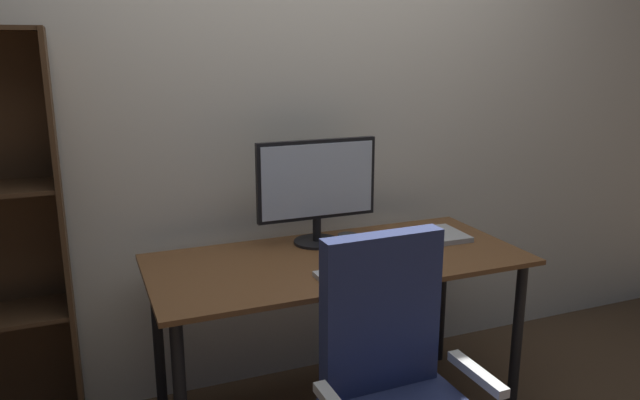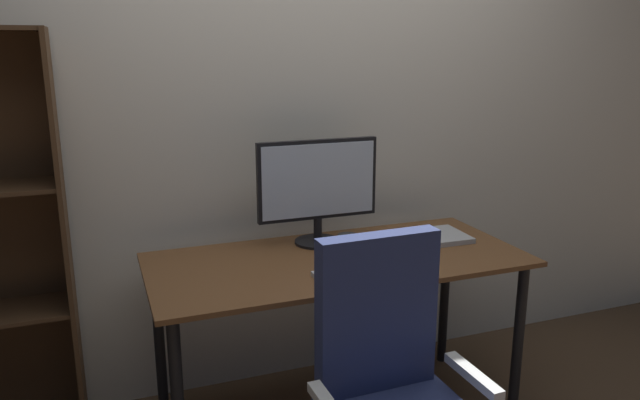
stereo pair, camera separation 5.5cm
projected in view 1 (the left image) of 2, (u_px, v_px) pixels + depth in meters
back_wall at (294, 106)px, 2.78m from camera, size 6.40×0.10×2.60m
desk at (338, 278)px, 2.48m from camera, size 1.51×0.69×0.74m
monitor at (317, 185)px, 2.57m from camera, size 0.53×0.20×0.45m
keyboard at (354, 273)px, 2.27m from camera, size 0.29×0.12×0.02m
mouse at (404, 265)px, 2.32m from camera, size 0.07×0.10×0.03m
coffee_mug at (348, 246)px, 2.44m from camera, size 0.09×0.08×0.10m
laptop at (428, 236)px, 2.69m from camera, size 0.33×0.24×0.02m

